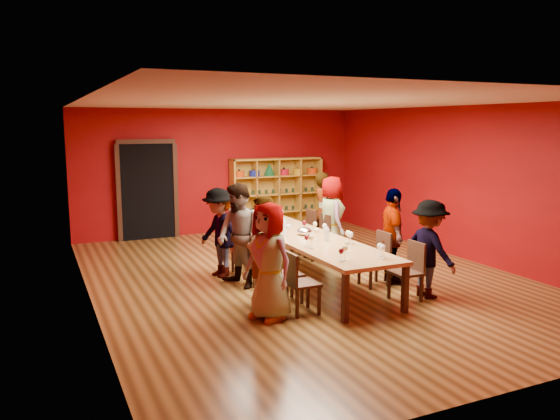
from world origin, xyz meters
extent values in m
cube|color=#4C3014|center=(0.00, 0.00, -0.01)|extent=(7.10, 9.10, 0.02)
cube|color=#6E0507|center=(0.00, 4.51, 1.50)|extent=(7.10, 0.02, 3.00)
cube|color=#6E0507|center=(0.00, -4.51, 1.50)|extent=(7.10, 0.02, 3.00)
cube|color=#6E0507|center=(-3.51, 0.00, 1.50)|extent=(0.02, 9.10, 3.00)
cube|color=#6E0507|center=(3.51, 0.00, 1.50)|extent=(0.02, 9.10, 3.00)
cube|color=silver|center=(0.00, 0.00, 3.01)|extent=(7.10, 9.10, 0.02)
cube|color=#AD7D48|center=(0.00, 0.00, 0.72)|extent=(1.10, 4.50, 0.06)
cube|color=black|center=(-0.49, -2.17, 0.34)|extent=(0.08, 0.08, 0.69)
cube|color=black|center=(-0.49, 2.17, 0.34)|extent=(0.08, 0.08, 0.69)
cube|color=black|center=(0.49, -2.17, 0.34)|extent=(0.08, 0.08, 0.69)
cube|color=black|center=(0.49, 2.17, 0.34)|extent=(0.08, 0.08, 0.69)
cube|color=black|center=(-1.80, 4.44, 1.10)|extent=(1.20, 0.14, 2.20)
cube|color=black|center=(-1.80, 4.37, 2.25)|extent=(1.32, 0.06, 0.10)
cube|color=black|center=(-2.45, 4.37, 1.10)|extent=(0.10, 0.06, 2.20)
cube|color=black|center=(-1.15, 4.37, 1.10)|extent=(0.10, 0.06, 2.20)
cube|color=#B68528|center=(0.22, 4.28, 0.90)|extent=(0.04, 0.40, 1.80)
cube|color=#B68528|center=(2.58, 4.28, 0.90)|extent=(0.04, 0.40, 1.80)
cube|color=#B68528|center=(1.40, 4.28, 1.78)|extent=(2.40, 0.40, 0.04)
cube|color=#B68528|center=(1.40, 4.28, 0.02)|extent=(2.40, 0.40, 0.04)
cube|color=#B68528|center=(1.40, 4.47, 0.90)|extent=(2.40, 0.02, 1.80)
cube|color=#B68528|center=(1.40, 4.28, 0.45)|extent=(2.36, 0.38, 0.03)
cube|color=#B68528|center=(1.40, 4.28, 0.90)|extent=(2.36, 0.38, 0.03)
cube|color=#B68528|center=(1.40, 4.28, 1.35)|extent=(2.36, 0.38, 0.03)
cube|color=#B68528|center=(0.80, 4.28, 0.90)|extent=(0.03, 0.38, 1.76)
cube|color=#B68528|center=(1.40, 4.28, 0.90)|extent=(0.03, 0.38, 1.76)
cube|color=#B68528|center=(2.00, 4.28, 0.90)|extent=(0.03, 0.38, 1.76)
cylinder|color=#DC470C|center=(0.40, 4.28, 1.44)|extent=(0.26, 0.26, 0.15)
sphere|color=black|center=(0.40, 4.28, 1.53)|extent=(0.05, 0.05, 0.05)
cylinder|color=navy|center=(0.80, 4.28, 1.44)|extent=(0.26, 0.26, 0.15)
sphere|color=black|center=(0.80, 4.28, 1.53)|extent=(0.05, 0.05, 0.05)
cylinder|color=#175E32|center=(1.20, 4.28, 1.41)|extent=(0.26, 0.26, 0.08)
cone|color=#175E32|center=(1.20, 4.28, 1.56)|extent=(0.24, 0.24, 0.22)
cylinder|color=red|center=(1.60, 4.28, 1.44)|extent=(0.26, 0.26, 0.15)
sphere|color=black|center=(1.60, 4.28, 1.53)|extent=(0.05, 0.05, 0.05)
cylinder|color=gold|center=(2.00, 4.28, 1.44)|extent=(0.26, 0.26, 0.15)
sphere|color=black|center=(2.00, 4.28, 1.53)|extent=(0.05, 0.05, 0.05)
cylinder|color=#DC470C|center=(2.40, 4.28, 1.44)|extent=(0.26, 0.26, 0.15)
sphere|color=black|center=(2.40, 4.28, 1.53)|extent=(0.05, 0.05, 0.05)
cylinder|color=#1B3122|center=(0.38, 4.28, 0.52)|extent=(0.07, 0.07, 0.10)
cylinder|color=#1B3122|center=(0.56, 4.28, 0.52)|extent=(0.07, 0.07, 0.10)
cylinder|color=#1B3122|center=(0.75, 4.28, 0.52)|extent=(0.07, 0.07, 0.10)
cylinder|color=#1B3122|center=(0.93, 4.28, 0.52)|extent=(0.07, 0.07, 0.10)
cylinder|color=#1B3122|center=(1.12, 4.28, 0.52)|extent=(0.07, 0.07, 0.10)
cylinder|color=#1B3122|center=(1.30, 4.28, 0.52)|extent=(0.07, 0.07, 0.10)
cylinder|color=#1B3122|center=(1.49, 4.28, 0.52)|extent=(0.07, 0.07, 0.10)
cylinder|color=#1B3122|center=(1.67, 4.28, 0.52)|extent=(0.07, 0.07, 0.10)
cylinder|color=#1B3122|center=(1.86, 4.28, 0.52)|extent=(0.07, 0.07, 0.10)
cylinder|color=#1B3122|center=(2.04, 4.28, 0.52)|extent=(0.07, 0.07, 0.10)
cylinder|color=#1B3122|center=(2.23, 4.28, 0.52)|extent=(0.07, 0.07, 0.10)
cylinder|color=#1B3122|center=(2.42, 4.28, 0.52)|extent=(0.07, 0.07, 0.10)
cylinder|color=#1B3122|center=(0.38, 4.28, 0.97)|extent=(0.07, 0.07, 0.10)
cylinder|color=#1B3122|center=(0.56, 4.28, 0.97)|extent=(0.07, 0.07, 0.10)
cylinder|color=#1B3122|center=(0.75, 4.28, 0.97)|extent=(0.07, 0.07, 0.10)
cylinder|color=#1B3122|center=(0.93, 4.28, 0.97)|extent=(0.07, 0.07, 0.10)
cylinder|color=#1B3122|center=(1.12, 4.28, 0.97)|extent=(0.07, 0.07, 0.10)
cylinder|color=#1B3122|center=(1.30, 4.28, 0.97)|extent=(0.07, 0.07, 0.10)
cylinder|color=#1B3122|center=(1.49, 4.28, 0.97)|extent=(0.07, 0.07, 0.10)
cylinder|color=#1B3122|center=(1.67, 4.28, 0.97)|extent=(0.07, 0.07, 0.10)
cylinder|color=#1B3122|center=(1.86, 4.28, 0.97)|extent=(0.07, 0.07, 0.10)
cylinder|color=#1B3122|center=(2.04, 4.28, 0.97)|extent=(0.07, 0.07, 0.10)
cylinder|color=#1B3122|center=(2.23, 4.28, 0.97)|extent=(0.07, 0.07, 0.10)
cylinder|color=#1B3122|center=(2.42, 4.28, 0.97)|extent=(0.07, 0.07, 0.10)
cube|color=black|center=(-0.83, -1.59, 0.43)|extent=(0.42, 0.42, 0.04)
cube|color=black|center=(-1.02, -1.59, 0.67)|extent=(0.04, 0.40, 0.44)
cube|color=black|center=(-1.00, -1.76, 0.21)|extent=(0.04, 0.04, 0.41)
cube|color=black|center=(-0.66, -1.76, 0.21)|extent=(0.04, 0.04, 0.41)
cube|color=black|center=(-1.00, -1.42, 0.21)|extent=(0.04, 0.04, 0.41)
cube|color=black|center=(-0.66, -1.42, 0.21)|extent=(0.04, 0.04, 0.41)
imported|color=beige|center=(-1.35, -1.59, 0.81)|extent=(0.71, 0.89, 1.61)
cube|color=black|center=(-0.83, -1.05, 0.43)|extent=(0.42, 0.42, 0.04)
cube|color=black|center=(-1.02, -1.05, 0.67)|extent=(0.04, 0.40, 0.44)
cube|color=black|center=(-1.00, -1.22, 0.21)|extent=(0.04, 0.04, 0.41)
cube|color=black|center=(-0.66, -1.22, 0.21)|extent=(0.04, 0.04, 0.41)
cube|color=black|center=(-1.00, -0.88, 0.21)|extent=(0.04, 0.04, 0.41)
cube|color=black|center=(-0.66, -0.88, 0.21)|extent=(0.04, 0.04, 0.41)
imported|color=#151739|center=(-1.25, -1.05, 0.81)|extent=(0.62, 0.71, 1.63)
cube|color=black|center=(-0.83, -0.02, 0.43)|extent=(0.42, 0.42, 0.04)
cube|color=black|center=(-1.02, -0.02, 0.67)|extent=(0.04, 0.40, 0.44)
cube|color=black|center=(-1.00, -0.19, 0.21)|extent=(0.04, 0.04, 0.41)
cube|color=black|center=(-0.66, -0.19, 0.21)|extent=(0.04, 0.04, 0.41)
cube|color=black|center=(-1.00, 0.15, 0.21)|extent=(0.04, 0.04, 0.41)
cube|color=black|center=(-0.66, 0.15, 0.21)|extent=(0.04, 0.04, 0.41)
imported|color=#C3838E|center=(-1.20, -0.02, 0.85)|extent=(0.66, 0.92, 1.70)
cube|color=black|center=(-0.83, 0.70, 0.43)|extent=(0.42, 0.42, 0.04)
cube|color=black|center=(-1.02, 0.70, 0.67)|extent=(0.04, 0.40, 0.44)
cube|color=black|center=(-1.00, 0.53, 0.21)|extent=(0.04, 0.04, 0.41)
cube|color=black|center=(-0.66, 0.53, 0.21)|extent=(0.04, 0.04, 0.41)
cube|color=black|center=(-1.00, 0.87, 0.21)|extent=(0.04, 0.04, 0.41)
cube|color=black|center=(-0.66, 0.87, 0.21)|extent=(0.04, 0.04, 0.41)
imported|color=#CC8997|center=(-1.30, 0.70, 0.78)|extent=(0.66, 1.08, 1.56)
cube|color=black|center=(0.83, -1.73, 0.43)|extent=(0.42, 0.42, 0.04)
cube|color=black|center=(1.02, -1.73, 0.67)|extent=(0.04, 0.40, 0.44)
cube|color=black|center=(0.66, -1.90, 0.21)|extent=(0.04, 0.04, 0.41)
cube|color=black|center=(1.00, -1.90, 0.21)|extent=(0.04, 0.04, 0.41)
cube|color=black|center=(0.66, -1.56, 0.21)|extent=(0.04, 0.04, 0.41)
cube|color=black|center=(1.00, -1.56, 0.21)|extent=(0.04, 0.04, 0.41)
imported|color=#505055|center=(1.26, -1.73, 0.76)|extent=(0.49, 1.01, 1.51)
cube|color=black|center=(0.83, -0.89, 0.43)|extent=(0.42, 0.42, 0.04)
cube|color=black|center=(1.02, -0.89, 0.67)|extent=(0.04, 0.40, 0.44)
cube|color=black|center=(0.66, -1.06, 0.21)|extent=(0.04, 0.04, 0.41)
cube|color=black|center=(1.00, -1.06, 0.21)|extent=(0.04, 0.04, 0.41)
cube|color=black|center=(0.66, -0.72, 0.21)|extent=(0.04, 0.04, 0.41)
cube|color=black|center=(1.00, -0.72, 0.21)|extent=(0.04, 0.04, 0.41)
imported|color=#4A4B4F|center=(1.18, -0.89, 0.80)|extent=(0.74, 1.03, 1.60)
cube|color=black|center=(0.83, 1.10, 0.43)|extent=(0.42, 0.42, 0.04)
cube|color=black|center=(1.02, 1.10, 0.67)|extent=(0.04, 0.40, 0.44)
cube|color=black|center=(0.66, 0.93, 0.21)|extent=(0.04, 0.04, 0.41)
cube|color=black|center=(1.00, 0.93, 0.21)|extent=(0.04, 0.04, 0.41)
cube|color=black|center=(0.66, 1.27, 0.21)|extent=(0.04, 0.04, 0.41)
cube|color=black|center=(1.00, 1.27, 0.21)|extent=(0.04, 0.04, 0.41)
imported|color=#5472AD|center=(1.16, 1.10, 0.81)|extent=(0.56, 0.85, 1.62)
cube|color=black|center=(0.83, 1.68, 0.43)|extent=(0.42, 0.42, 0.04)
cube|color=black|center=(1.02, 1.68, 0.67)|extent=(0.04, 0.40, 0.44)
cube|color=black|center=(0.66, 1.51, 0.21)|extent=(0.04, 0.04, 0.41)
cube|color=black|center=(1.00, 1.51, 0.21)|extent=(0.04, 0.04, 0.41)
cube|color=black|center=(0.66, 1.85, 0.21)|extent=(0.04, 0.04, 0.41)
cube|color=black|center=(1.00, 1.85, 0.21)|extent=(0.04, 0.04, 0.41)
imported|color=#4B4C50|center=(1.30, 1.68, 0.83)|extent=(0.54, 0.67, 1.66)
cylinder|color=white|center=(-0.36, -0.78, 0.75)|extent=(0.06, 0.06, 0.01)
cylinder|color=white|center=(-0.36, -0.78, 0.81)|extent=(0.01, 0.01, 0.10)
ellipsoid|color=#44070E|center=(-0.36, -0.78, 0.89)|extent=(0.07, 0.07, 0.08)
cylinder|color=white|center=(0.30, -1.80, 0.75)|extent=(0.06, 0.06, 0.01)
cylinder|color=white|center=(0.30, -1.80, 0.81)|extent=(0.01, 0.01, 0.11)
ellipsoid|color=white|center=(0.30, -1.80, 0.90)|extent=(0.08, 0.08, 0.09)
cylinder|color=white|center=(-0.34, 0.82, 0.75)|extent=(0.06, 0.06, 0.01)
cylinder|color=white|center=(-0.34, 0.82, 0.81)|extent=(0.01, 0.01, 0.11)
ellipsoid|color=#F3E798|center=(-0.34, 0.82, 0.90)|extent=(0.08, 0.08, 0.09)
cylinder|color=white|center=(-0.26, -1.76, 0.75)|extent=(0.07, 0.07, 0.01)
cylinder|color=white|center=(-0.26, -1.76, 0.82)|extent=(0.01, 0.01, 0.12)
ellipsoid|color=#F3E798|center=(-0.26, -1.76, 0.92)|extent=(0.09, 0.09, 0.10)
cylinder|color=white|center=(-0.28, 0.06, 0.75)|extent=(0.07, 0.07, 0.01)
cylinder|color=white|center=(-0.28, 0.06, 0.82)|extent=(0.01, 0.01, 0.11)
ellipsoid|color=white|center=(-0.28, 0.06, 0.91)|extent=(0.08, 0.08, 0.10)
cylinder|color=white|center=(-0.35, -1.80, 0.75)|extent=(0.06, 0.06, 0.01)
cylinder|color=white|center=(-0.35, -1.80, 0.81)|extent=(0.01, 0.01, 0.10)
ellipsoid|color=#44070E|center=(-0.35, -1.80, 0.89)|extent=(0.08, 0.08, 0.09)
cylinder|color=white|center=(0.30, 0.17, 0.75)|extent=(0.06, 0.06, 0.01)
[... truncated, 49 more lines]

